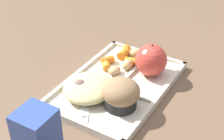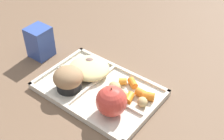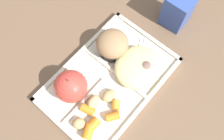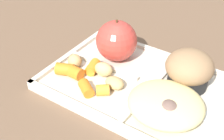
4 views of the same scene
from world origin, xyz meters
The scene contains 17 objects.
ground centered at (0.00, 0.00, 0.00)m, with size 6.00×6.00×0.00m, color brown.
lunch_tray centered at (0.00, 0.00, 0.01)m, with size 0.34×0.23×0.02m.
green_apple centered at (-0.08, 0.05, 0.05)m, with size 0.08×0.08×0.09m.
bran_muffin centered at (0.07, 0.05, 0.04)m, with size 0.09×0.09×0.07m.
carrot_slice_edge centered at (-0.07, -0.07, 0.02)m, with size 0.02×0.02×0.03m, color orange.
carrot_slice_near_corner centered at (-0.11, -0.05, 0.02)m, with size 0.02×0.02×0.02m, color orange.
carrot_slice_center centered at (-0.13, -0.05, 0.02)m, with size 0.02×0.02×0.03m, color orange.
carrot_slice_back centered at (-0.10, -0.01, 0.02)m, with size 0.02×0.02×0.03m, color orange.
carrot_slice_small centered at (-0.04, -0.06, 0.02)m, with size 0.02×0.02×0.02m, color orange.
potato_chunk_wedge centered at (-0.07, -0.01, 0.02)m, with size 0.04×0.03×0.03m, color tan.
potato_chunk_small centered at (-0.04, -0.03, 0.02)m, with size 0.04×0.03×0.02m, color tan.
potato_chunk_corner centered at (-0.13, -0.02, 0.02)m, with size 0.03×0.03×0.03m, color tan.
egg_noodle_pile centered at (0.07, -0.04, 0.03)m, with size 0.13×0.12×0.04m, color #D6C684.
meatball_back centered at (0.08, -0.05, 0.03)m, with size 0.04×0.04×0.04m, color brown.
meatball_center centered at (0.07, -0.04, 0.03)m, with size 0.03×0.03×0.03m, color #755B4C.
plastic_fork centered at (0.10, -0.03, 0.01)m, with size 0.14×0.09×0.00m.
milk_carton centered at (0.26, -0.02, 0.05)m, with size 0.07×0.07×0.10m, color #334C99.
Camera 3 is at (-0.15, -0.14, 0.59)m, focal length 38.09 mm.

